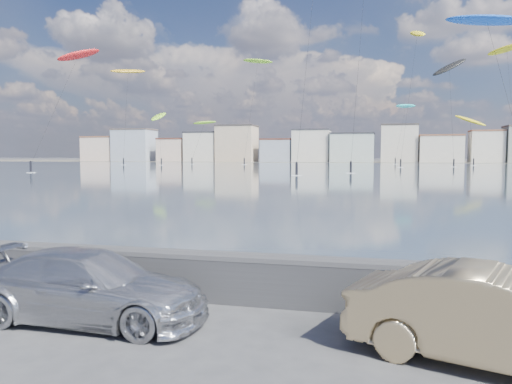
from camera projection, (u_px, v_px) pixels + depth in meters
ground at (134, 349)px, 7.82m from camera, size 700.00×700.00×0.00m
bay_water at (359, 170)px, 96.43m from camera, size 500.00×177.00×0.00m
far_shore_strip at (369, 162)px, 201.50m from camera, size 500.00×60.00×0.00m
seawall at (195, 273)px, 10.39m from camera, size 400.00×0.36×1.08m
far_buildings at (372, 146)px, 187.17m from camera, size 240.79×13.26×14.60m
car_silver at (89, 286)px, 9.12m from camera, size 4.47×1.86×1.29m
car_champagne at (498, 319)px, 7.16m from camera, size 4.49×2.74×1.40m
kitesurfer_0 at (204, 123)px, 162.91m from camera, size 7.79×17.89×14.25m
kitesurfer_2 at (449, 68)px, 129.92m from camera, size 9.80×18.12×28.79m
kitesurfer_4 at (417, 35)px, 122.71m from camera, size 6.90×18.19×34.89m
kitesurfer_9 at (128, 72)px, 148.80m from camera, size 9.92×16.05×29.07m
kitesurfer_10 at (406, 107)px, 153.44m from camera, size 8.09×11.46×18.75m
kitesurfer_11 at (78, 57)px, 88.31m from camera, size 7.31×13.07×22.57m
kitesurfer_12 at (507, 50)px, 123.10m from camera, size 9.28×13.43×31.00m
kitesurfer_13 at (159, 117)px, 143.15m from camera, size 6.24×12.33×15.73m
kitesurfer_14 at (470, 121)px, 143.37m from camera, size 9.27×17.64×14.84m
kitesurfer_16 at (258, 62)px, 153.07m from camera, size 9.58×15.34×32.64m
kitesurfer_17 at (487, 21)px, 65.59m from camera, size 10.98×18.50×22.17m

